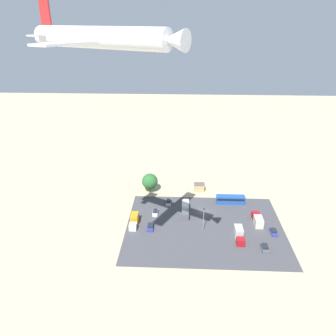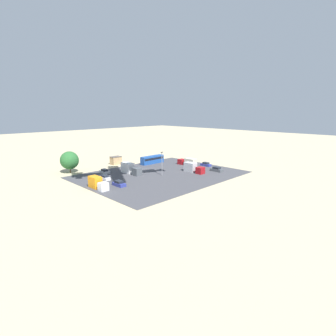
# 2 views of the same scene
# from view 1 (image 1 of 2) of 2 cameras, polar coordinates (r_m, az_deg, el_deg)

# --- Properties ---
(ground_plane) EXTENTS (400.00, 400.00, 0.00)m
(ground_plane) POSITION_cam_1_polar(r_m,az_deg,el_deg) (118.63, 6.11, -7.55)
(ground_plane) COLOR tan
(parking_lot_surface) EXTENTS (51.50, 39.76, 0.08)m
(parking_lot_surface) POSITION_cam_1_polar(r_m,az_deg,el_deg) (110.38, 6.37, -10.25)
(parking_lot_surface) COLOR #424247
(parking_lot_surface) RESTS_ON ground
(shed_building) EXTENTS (4.18, 3.03, 3.16)m
(shed_building) POSITION_cam_1_polar(r_m,az_deg,el_deg) (131.32, 5.46, -3.35)
(shed_building) COLOR tan
(shed_building) RESTS_ON ground
(bus) EXTENTS (10.47, 2.62, 3.12)m
(bus) POSITION_cam_1_polar(r_m,az_deg,el_deg) (124.13, 10.82, -5.38)
(bus) COLOR #1E4C9E
(bus) RESTS_ON ground
(parked_car_0) EXTENTS (1.77, 4.15, 1.43)m
(parked_car_0) POSITION_cam_1_polar(r_m,az_deg,el_deg) (116.42, -2.23, -7.70)
(parked_car_0) COLOR silver
(parked_car_0) RESTS_ON ground
(parked_car_1) EXTENTS (1.85, 4.25, 1.49)m
(parked_car_1) POSITION_cam_1_polar(r_m,az_deg,el_deg) (122.28, 0.11, -5.96)
(parked_car_1) COLOR #ADB2B7
(parked_car_1) RESTS_ON ground
(parked_car_2) EXTENTS (1.99, 4.36, 1.57)m
(parked_car_2) POSITION_cam_1_polar(r_m,az_deg,el_deg) (108.96, -3.08, -10.19)
(parked_car_2) COLOR navy
(parked_car_2) RESTS_ON ground
(parked_car_3) EXTENTS (1.97, 4.47, 1.57)m
(parked_car_3) POSITION_cam_1_polar(r_m,az_deg,el_deg) (104.19, 16.49, -13.17)
(parked_car_3) COLOR #4C5156
(parked_car_3) RESTS_ON ground
(parked_car_4) EXTENTS (1.86, 4.10, 1.47)m
(parked_car_4) POSITION_cam_1_polar(r_m,az_deg,el_deg) (111.84, 17.93, -10.53)
(parked_car_4) COLOR navy
(parked_car_4) RESTS_ON ground
(parked_truck_0) EXTENTS (2.38, 8.91, 3.56)m
(parked_truck_0) POSITION_cam_1_polar(r_m,az_deg,el_deg) (116.27, 3.03, -7.17)
(parked_truck_0) COLOR #4C5156
(parked_truck_0) RESTS_ON ground
(parked_truck_1) EXTENTS (2.46, 7.76, 3.24)m
(parked_truck_1) POSITION_cam_1_polar(r_m,az_deg,el_deg) (106.31, 12.27, -11.24)
(parked_truck_1) COLOR maroon
(parked_truck_1) RESTS_ON ground
(parked_truck_2) EXTENTS (2.36, 7.24, 3.21)m
(parked_truck_2) POSITION_cam_1_polar(r_m,az_deg,el_deg) (110.92, -5.92, -9.09)
(parked_truck_2) COLOR silver
(parked_truck_2) RESTS_ON ground
(parked_truck_3) EXTENTS (2.57, 8.09, 2.91)m
(parked_truck_3) POSITION_cam_1_polar(r_m,az_deg,el_deg) (114.99, 15.34, -8.69)
(parked_truck_3) COLOR maroon
(parked_truck_3) RESTS_ON ground
(tree_near_shed) EXTENTS (6.25, 6.25, 7.53)m
(tree_near_shed) POSITION_cam_1_polar(r_m,az_deg,el_deg) (129.28, -3.18, -2.34)
(tree_near_shed) COLOR brown
(tree_near_shed) RESTS_ON ground
(light_pole_lot_centre) EXTENTS (0.90, 0.28, 7.91)m
(light_pole_lot_centre) POSITION_cam_1_polar(r_m,az_deg,el_deg) (106.84, 6.20, -8.68)
(light_pole_lot_centre) COLOR gray
(light_pole_lot_centre) RESTS_ON ground
(airplane) EXTENTS (29.34, 24.13, 7.90)m
(airplane) POSITION_cam_1_polar(r_m,az_deg,el_deg) (60.48, -11.13, 21.36)
(airplane) COLOR white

